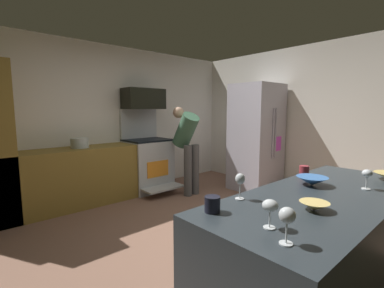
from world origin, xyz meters
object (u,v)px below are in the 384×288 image
Objects in this scene: wine_glass_far at (240,180)px; mixing_bowl_small at (314,206)px; mixing_bowl_prep at (312,181)px; microwave at (144,99)px; refrigerator at (256,137)px; wine_glass_near at (287,217)px; stock_pot at (80,143)px; mug_coffee at (304,171)px; wine_glass_mid at (367,175)px; person_cook at (187,143)px; oven_range at (148,163)px; wine_glass_extra at (270,207)px; mug_tea at (212,204)px.

mixing_bowl_small is at bearing -67.68° from wine_glass_far.
mixing_bowl_small is at bearing -154.22° from mixing_bowl_prep.
microwave reaches higher than mixing_bowl_prep.
refrigerator is at bearing -41.16° from microwave.
microwave is 4.43× the size of wine_glass_near.
wine_glass_far is at bearing -91.35° from stock_pot.
wine_glass_far is 0.65× the size of stock_pot.
refrigerator is (1.56, -1.37, -0.71)m from microwave.
mug_coffee is 3.26m from stock_pot.
mixing_bowl_small is at bearing 174.56° from wine_glass_mid.
wine_glass_near is 1.67× the size of mug_coffee.
mixing_bowl_small is 0.57m from mixing_bowl_prep.
person_cook is (0.41, -0.74, -0.78)m from microwave.
microwave is at bearing 83.75° from wine_glass_mid.
mixing_bowl_prep is (-0.60, -3.31, 0.43)m from oven_range.
wine_glass_near is at bearing -96.20° from stock_pot.
stock_pot is at bearing 100.37° from mixing_bowl_prep.
wine_glass_extra reaches higher than mug_coffee.
wine_glass_near is at bearing -122.10° from wine_glass_extra.
mug_tea is (-3.14, -1.91, -0.03)m from refrigerator.
microwave reaches higher than stock_pot.
person_cook is 2.84m from mixing_bowl_prep.
oven_range is 1.18m from microwave.
mixing_bowl_prep is 3.38m from stock_pot.
microwave reaches higher than wine_glass_mid.
mixing_bowl_small is 0.42m from wine_glass_extra.
mixing_bowl_small is 0.72× the size of mixing_bowl_prep.
oven_range reaches higher than wine_glass_extra.
microwave is at bearing 66.83° from wine_glass_near.
person_cook reaches higher than wine_glass_extra.
oven_range is at bearing -0.61° from stock_pot.
wine_glass_mid is (-0.41, -3.72, -0.67)m from microwave.
person_cook is 6.53× the size of mixing_bowl_prep.
person_cook is at bearing 72.19° from mug_coffee.
microwave is 4.96× the size of wine_glass_mid.
wine_glass_extra is 0.35m from mug_tea.
refrigerator is (1.56, -1.27, 0.47)m from oven_range.
wine_glass_mid is at bearing -105.32° from person_cook.
mixing_bowl_small is at bearing -106.93° from microwave.
mixing_bowl_prep is 1.60× the size of wine_glass_extra.
microwave is 1.40m from stock_pot.
oven_range reaches higher than wine_glass_mid.
mug_tea is (0.03, 0.47, -0.08)m from wine_glass_near.
mixing_bowl_small is 0.98× the size of wine_glass_far.
person_cook is at bearing 74.68° from wine_glass_mid.
wine_glass_extra is 3.55m from stock_pot.
wine_glass_far is (-1.69, -2.50, 0.12)m from person_cook.
mixing_bowl_prep is at bearing -99.97° from microwave.
wine_glass_mid is at bearing -5.45° from wine_glass_extra.
wine_glass_far is 1.73× the size of mug_coffee.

